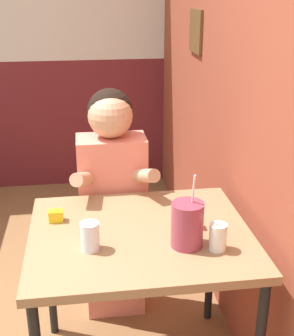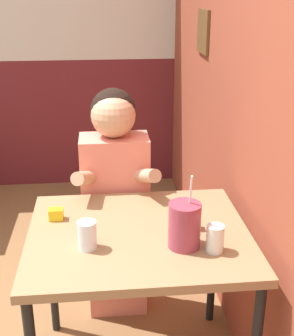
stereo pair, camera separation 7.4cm
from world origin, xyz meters
TOP-DOWN VIEW (x-y plane):
  - brick_wall_right at (1.42, 1.32)m, footprint 0.08×4.64m
  - main_table at (0.89, 0.34)m, footprint 0.90×0.76m
  - person_seated at (0.81, 0.85)m, footprint 0.42×0.41m
  - cocktail_pitcher at (1.05, 0.21)m, footprint 0.12×0.12m
  - glass_near_pitcher at (0.68, 0.23)m, footprint 0.07×0.07m
  - glass_center at (1.16, 0.16)m, footprint 0.07×0.07m
  - condiment_ketchup at (1.11, 0.34)m, footprint 0.06×0.04m
  - condiment_mustard at (0.55, 0.48)m, footprint 0.06×0.04m

SIDE VIEW (x-z plane):
  - person_seated at x=0.81m, z-range 0.05..1.28m
  - main_table at x=0.89m, z-range 0.30..1.05m
  - condiment_ketchup at x=1.11m, z-range 0.75..0.80m
  - condiment_mustard at x=0.55m, z-range 0.75..0.80m
  - glass_center at x=1.16m, z-range 0.75..0.86m
  - glass_near_pitcher at x=0.68m, z-range 0.75..0.86m
  - cocktail_pitcher at x=1.05m, z-range 0.69..0.99m
  - brick_wall_right at x=1.42m, z-range 0.00..2.70m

